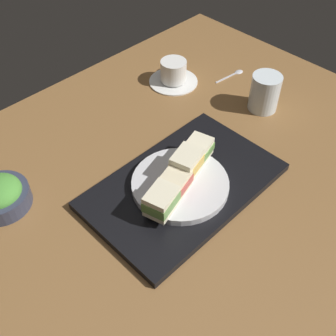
{
  "coord_description": "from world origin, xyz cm",
  "views": [
    {
      "loc": [
        -40.79,
        -44.86,
        70.11
      ],
      "look_at": [
        3.26,
        -0.57,
        5.0
      ],
      "focal_mm": 44.4,
      "sensor_mm": 36.0,
      "label": 1
    }
  ],
  "objects_px": {
    "drinking_glass": "(265,93)",
    "sandwich_plate": "(180,184)",
    "sandwich_inner_far": "(186,164)",
    "sandwich_farmost": "(198,150)",
    "sandwich_nearmost": "(161,201)",
    "teaspoon": "(235,73)",
    "sandwich_inner_near": "(174,183)",
    "coffee_cup": "(174,73)"
  },
  "relations": [
    {
      "from": "sandwich_farmost",
      "to": "drinking_glass",
      "type": "height_order",
      "value": "drinking_glass"
    },
    {
      "from": "sandwich_nearmost",
      "to": "teaspoon",
      "type": "height_order",
      "value": "sandwich_nearmost"
    },
    {
      "from": "drinking_glass",
      "to": "teaspoon",
      "type": "xyz_separation_m",
      "value": [
        0.08,
        0.15,
        -0.05
      ]
    },
    {
      "from": "teaspoon",
      "to": "sandwich_farmost",
      "type": "bearing_deg",
      "value": -153.88
    },
    {
      "from": "sandwich_inner_near",
      "to": "teaspoon",
      "type": "bearing_deg",
      "value": 24.17
    },
    {
      "from": "sandwich_nearmost",
      "to": "coffee_cup",
      "type": "xyz_separation_m",
      "value": [
        0.37,
        0.33,
        -0.03
      ]
    },
    {
      "from": "sandwich_inner_far",
      "to": "coffee_cup",
      "type": "distance_m",
      "value": 0.4
    },
    {
      "from": "sandwich_plate",
      "to": "drinking_glass",
      "type": "distance_m",
      "value": 0.38
    },
    {
      "from": "sandwich_nearmost",
      "to": "coffee_cup",
      "type": "relative_size",
      "value": 0.57
    },
    {
      "from": "sandwich_farmost",
      "to": "teaspoon",
      "type": "distance_m",
      "value": 0.42
    },
    {
      "from": "sandwich_nearmost",
      "to": "coffee_cup",
      "type": "bearing_deg",
      "value": 41.79
    },
    {
      "from": "sandwich_inner_far",
      "to": "sandwich_farmost",
      "type": "distance_m",
      "value": 0.06
    },
    {
      "from": "sandwich_plate",
      "to": "teaspoon",
      "type": "distance_m",
      "value": 0.5
    },
    {
      "from": "sandwich_plate",
      "to": "sandwich_farmost",
      "type": "distance_m",
      "value": 0.09
    },
    {
      "from": "sandwich_farmost",
      "to": "teaspoon",
      "type": "bearing_deg",
      "value": 26.12
    },
    {
      "from": "sandwich_inner_near",
      "to": "coffee_cup",
      "type": "height_order",
      "value": "sandwich_inner_near"
    },
    {
      "from": "sandwich_plate",
      "to": "sandwich_inner_near",
      "type": "relative_size",
      "value": 2.56
    },
    {
      "from": "sandwich_nearmost",
      "to": "sandwich_farmost",
      "type": "distance_m",
      "value": 0.17
    },
    {
      "from": "sandwich_nearmost",
      "to": "sandwich_inner_far",
      "type": "relative_size",
      "value": 1.0
    },
    {
      "from": "sandwich_nearmost",
      "to": "sandwich_inner_far",
      "type": "bearing_deg",
      "value": 17.04
    },
    {
      "from": "teaspoon",
      "to": "sandwich_plate",
      "type": "bearing_deg",
      "value": -155.42
    },
    {
      "from": "sandwich_nearmost",
      "to": "sandwich_inner_far",
      "type": "distance_m",
      "value": 0.11
    },
    {
      "from": "sandwich_nearmost",
      "to": "sandwich_inner_far",
      "type": "height_order",
      "value": "sandwich_inner_far"
    },
    {
      "from": "drinking_glass",
      "to": "sandwich_plate",
      "type": "bearing_deg",
      "value": -172.0
    },
    {
      "from": "sandwich_inner_far",
      "to": "coffee_cup",
      "type": "height_order",
      "value": "sandwich_inner_far"
    },
    {
      "from": "sandwich_inner_near",
      "to": "sandwich_farmost",
      "type": "height_order",
      "value": "same"
    },
    {
      "from": "sandwich_inner_far",
      "to": "coffee_cup",
      "type": "xyz_separation_m",
      "value": [
        0.26,
        0.3,
        -0.03
      ]
    },
    {
      "from": "sandwich_inner_near",
      "to": "drinking_glass",
      "type": "xyz_separation_m",
      "value": [
        0.4,
        0.06,
        -0.01
      ]
    },
    {
      "from": "sandwich_farmost",
      "to": "drinking_glass",
      "type": "bearing_deg",
      "value": 5.41
    },
    {
      "from": "sandwich_nearmost",
      "to": "teaspoon",
      "type": "bearing_deg",
      "value": 23.48
    },
    {
      "from": "sandwich_plate",
      "to": "sandwich_inner_far",
      "type": "relative_size",
      "value": 2.64
    },
    {
      "from": "drinking_glass",
      "to": "teaspoon",
      "type": "relative_size",
      "value": 0.92
    },
    {
      "from": "sandwich_inner_near",
      "to": "teaspoon",
      "type": "xyz_separation_m",
      "value": [
        0.48,
        0.21,
        -0.05
      ]
    },
    {
      "from": "sandwich_farmost",
      "to": "coffee_cup",
      "type": "distance_m",
      "value": 0.35
    },
    {
      "from": "sandwich_farmost",
      "to": "sandwich_inner_far",
      "type": "bearing_deg",
      "value": -162.96
    },
    {
      "from": "sandwich_plate",
      "to": "teaspoon",
      "type": "height_order",
      "value": "sandwich_plate"
    },
    {
      "from": "sandwich_plate",
      "to": "coffee_cup",
      "type": "xyz_separation_m",
      "value": [
        0.29,
        0.31,
        0.0
      ]
    },
    {
      "from": "sandwich_plate",
      "to": "drinking_glass",
      "type": "xyz_separation_m",
      "value": [
        0.37,
        0.05,
        0.02
      ]
    },
    {
      "from": "sandwich_plate",
      "to": "sandwich_inner_near",
      "type": "xyz_separation_m",
      "value": [
        -0.03,
        -0.01,
        0.03
      ]
    },
    {
      "from": "sandwich_inner_near",
      "to": "sandwich_inner_far",
      "type": "bearing_deg",
      "value": 17.04
    },
    {
      "from": "sandwich_nearmost",
      "to": "teaspoon",
      "type": "distance_m",
      "value": 0.58
    },
    {
      "from": "sandwich_plate",
      "to": "sandwich_inner_far",
      "type": "xyz_separation_m",
      "value": [
        0.03,
        0.01,
        0.04
      ]
    }
  ]
}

